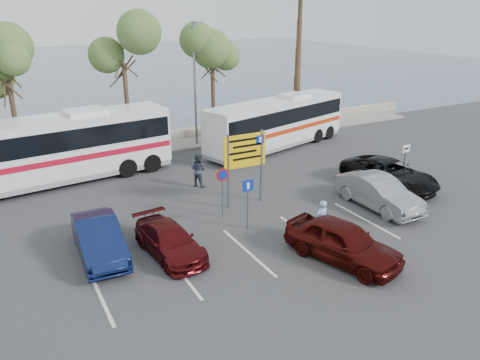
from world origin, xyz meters
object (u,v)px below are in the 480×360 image
car_red (343,242)px  pedestrian_near (321,220)px  coach_bus_left (55,152)px  coach_bus_right (277,125)px  street_lamp_right (195,78)px  car_blue (99,238)px  direction_sign (245,156)px  car_maroon (170,241)px  suv_black (389,174)px  car_silver_b (379,193)px  pedestrian_far (198,170)px

car_red → pedestrian_near: pedestrian_near is taller
coach_bus_left → coach_bus_right: 14.00m
car_red → coach_bus_left: bearing=103.6°
street_lamp_right → coach_bus_right: size_ratio=0.71×
coach_bus_left → car_blue: (0.15, -9.00, -1.05)m
direction_sign → coach_bus_left: bearing=135.8°
direction_sign → car_maroon: direction_sign is taller
car_maroon → pedestrian_near: bearing=-21.7°
car_red → suv_black: bearing=16.5°
suv_black → car_blue: bearing=172.5°
car_maroon → suv_black: suv_black is taller
coach_bus_right → car_red: 14.97m
street_lamp_right → suv_black: size_ratio=1.51×
coach_bus_left → coach_bus_right: size_ratio=1.11×
coach_bus_right → car_silver_b: (-1.11, -10.71, -0.85)m
coach_bus_left → direction_sign: bearing=-44.2°
car_blue → suv_black: bearing=2.6°
direction_sign → coach_bus_right: (6.50, 7.30, -0.82)m
car_silver_b → street_lamp_right: bearing=103.7°
coach_bus_left → car_maroon: size_ratio=3.09×
car_silver_b → pedestrian_near: size_ratio=2.71×
suv_black → coach_bus_right: bearing=90.6°
suv_black → pedestrian_near: (-6.79, -2.95, 0.11)m
direction_sign → suv_black: bearing=-12.3°
car_red → pedestrian_far: bearing=82.5°
coach_bus_right → car_maroon: (-11.45, -10.22, -1.02)m
car_red → suv_black: 8.59m
car_maroon → car_red: bearing=-37.7°
car_red → direction_sign: bearing=78.5°
coach_bus_left → pedestrian_far: bearing=-31.6°
car_blue → pedestrian_near: (8.35, -2.95, 0.12)m
street_lamp_right → coach_bus_left: size_ratio=0.64×
car_blue → car_maroon: car_blue is taller
coach_bus_right → pedestrian_near: (-5.50, -11.95, -0.76)m
coach_bus_left → pedestrian_near: coach_bus_left is taller
pedestrian_near → street_lamp_right: bearing=-99.4°
direction_sign → pedestrian_near: (1.00, -4.65, -1.58)m
street_lamp_right → direction_sign: size_ratio=2.23×
coach_bus_right → direction_sign: bearing=-131.7°
car_blue → pedestrian_far: pedestrian_far is taller
car_blue → pedestrian_far: 8.08m
car_red → street_lamp_right: bearing=68.3°
car_blue → car_silver_b: 12.85m
street_lamp_right → pedestrian_near: bearing=-93.8°
coach_bus_left → pedestrian_near: bearing=-54.6°
street_lamp_right → car_blue: (-9.35, -12.02, -3.87)m
car_maroon → car_red: 6.59m
car_silver_b → pedestrian_near: 4.56m
street_lamp_right → pedestrian_near: street_lamp_right is taller
suv_black → car_silver_b: 2.95m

